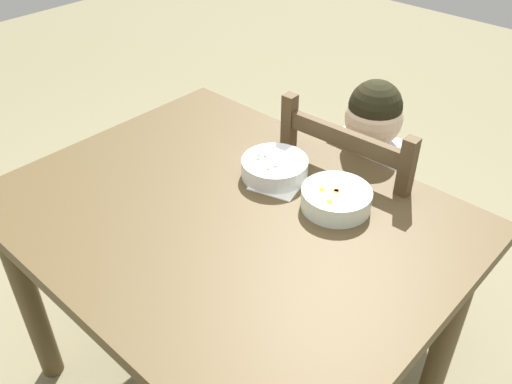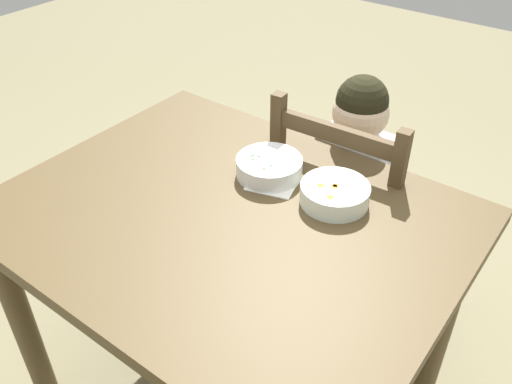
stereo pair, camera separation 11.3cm
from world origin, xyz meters
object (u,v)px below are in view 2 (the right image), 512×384
bowl_of_peas (269,167)px  spoon (318,191)px  bowl_of_carrots (335,193)px  child_figure (349,174)px  dining_table (229,246)px  dining_chair (345,219)px

bowl_of_peas → spoon: 0.15m
bowl_of_peas → bowl_of_carrots: bearing=0.0°
child_figure → bowl_of_carrots: (0.10, -0.29, 0.14)m
spoon → bowl_of_peas: bearing=-175.1°
dining_table → child_figure: child_figure is taller
child_figure → bowl_of_peas: 0.34m
dining_chair → child_figure: 0.18m
dining_table → bowl_of_peas: bowl_of_peas is taller
dining_table → child_figure: size_ratio=1.21×
dining_table → spoon: spoon is taller
dining_chair → bowl_of_carrots: size_ratio=5.06×
dining_table → bowl_of_carrots: size_ratio=6.42×
dining_table → spoon: bearing=57.6°
dining_table → bowl_of_peas: 0.25m
spoon → dining_table: bearing=-122.4°
dining_table → bowl_of_carrots: 0.31m
dining_chair → bowl_of_carrots: dining_chair is taller
child_figure → dining_chair: bearing=68.7°
bowl_of_peas → bowl_of_carrots: same height
dining_table → spoon: (0.14, 0.21, 0.12)m
child_figure → bowl_of_carrots: size_ratio=5.29×
child_figure → spoon: bearing=-80.2°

